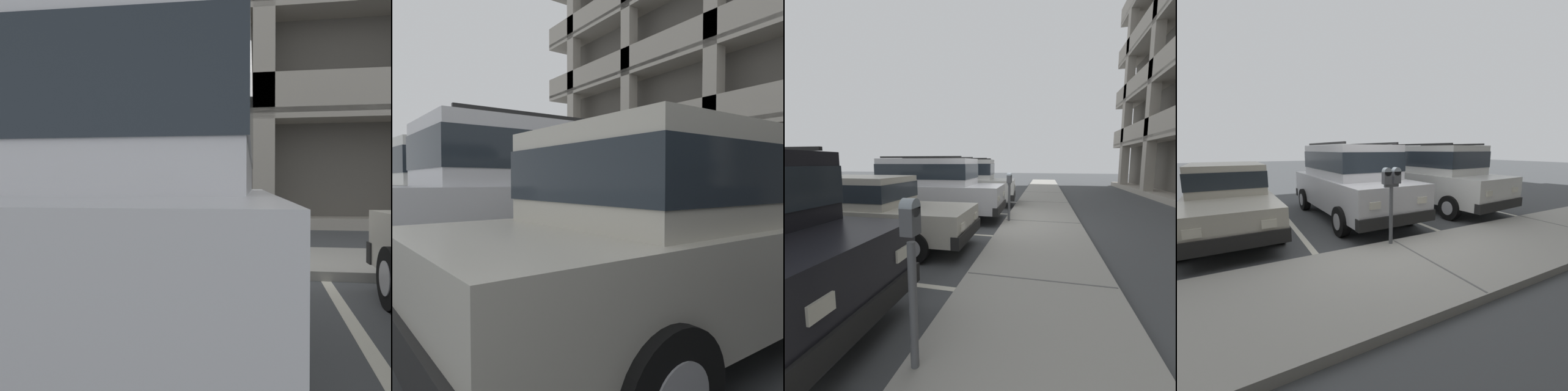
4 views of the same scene
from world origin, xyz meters
TOP-DOWN VIEW (x-y plane):
  - ground_plane at (0.00, 0.00)m, footprint 80.00×80.00m
  - sidewalk at (0.00, 1.30)m, footprint 40.00×2.20m
  - parking_stall_lines at (1.45, -1.40)m, footprint 11.72×4.80m
  - silver_suv at (-0.20, -2.32)m, footprint 2.10×4.82m
  - parking_meter_near at (0.13, 0.35)m, footprint 0.35×0.12m
  - parking_garage at (0.66, 12.08)m, footprint 32.00×10.00m

SIDE VIEW (x-z plane):
  - ground_plane at x=0.00m, z-range -0.10..0.00m
  - parking_stall_lines at x=1.45m, z-range 0.00..0.01m
  - sidewalk at x=0.00m, z-range 0.00..0.12m
  - silver_suv at x=-0.20m, z-range 0.07..2.11m
  - parking_meter_near at x=0.13m, z-range 0.47..1.89m
  - parking_garage at x=0.66m, z-range -0.59..12.66m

